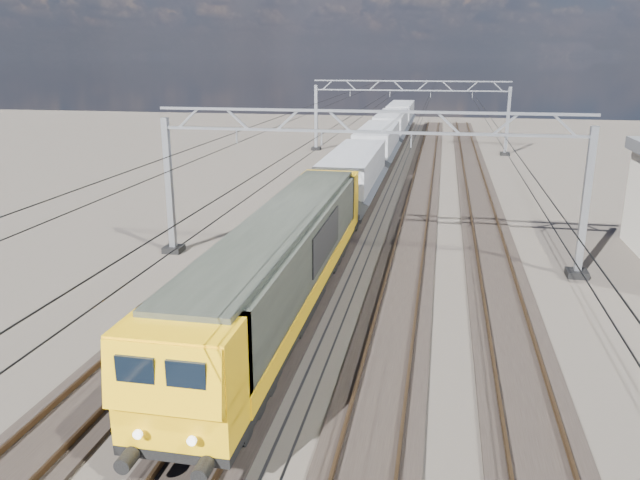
% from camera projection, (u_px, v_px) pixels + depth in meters
% --- Properties ---
extents(ground, '(160.00, 160.00, 0.00)m').
position_uv_depth(ground, '(351.00, 294.00, 25.54)').
color(ground, black).
rests_on(ground, ground).
extents(track_outer_west, '(2.60, 140.00, 0.30)m').
position_uv_depth(track_outer_west, '(212.00, 283.00, 26.62)').
color(track_outer_west, black).
rests_on(track_outer_west, ground).
extents(track_loco, '(2.60, 140.00, 0.30)m').
position_uv_depth(track_loco, '(303.00, 289.00, 25.88)').
color(track_loco, black).
rests_on(track_loco, ground).
extents(track_inner_east, '(2.60, 140.00, 0.30)m').
position_uv_depth(track_inner_east, '(400.00, 296.00, 25.15)').
color(track_inner_east, black).
rests_on(track_inner_east, ground).
extents(track_outer_east, '(2.60, 140.00, 0.30)m').
position_uv_depth(track_outer_east, '(502.00, 303.00, 24.42)').
color(track_outer_east, black).
rests_on(track_outer_east, ground).
extents(catenary_gantry_mid, '(19.90, 0.90, 7.11)m').
position_uv_depth(catenary_gantry_mid, '(365.00, 182.00, 28.20)').
color(catenary_gantry_mid, '#91969E').
rests_on(catenary_gantry_mid, ground).
extents(catenary_gantry_far, '(19.90, 0.90, 7.11)m').
position_uv_depth(catenary_gantry_far, '(409.00, 113.00, 62.09)').
color(catenary_gantry_far, '#91969E').
rests_on(catenary_gantry_far, ground).
extents(overhead_wires, '(12.03, 140.00, 0.53)m').
position_uv_depth(overhead_wires, '(375.00, 131.00, 31.44)').
color(overhead_wires, black).
rests_on(overhead_wires, ground).
extents(locomotive, '(2.76, 21.10, 3.62)m').
position_uv_depth(locomotive, '(284.00, 260.00, 22.38)').
color(locomotive, black).
rests_on(locomotive, ground).
extents(hopper_wagon_lead, '(3.38, 13.00, 3.25)m').
position_uv_depth(hopper_wagon_lead, '(354.00, 175.00, 39.06)').
color(hopper_wagon_lead, black).
rests_on(hopper_wagon_lead, ground).
extents(hopper_wagon_mid, '(3.38, 13.00, 3.25)m').
position_uv_depth(hopper_wagon_mid, '(377.00, 145.00, 52.43)').
color(hopper_wagon_mid, black).
rests_on(hopper_wagon_mid, ground).
extents(hopper_wagon_third, '(3.38, 13.00, 3.25)m').
position_uv_depth(hopper_wagon_third, '(391.00, 127.00, 65.80)').
color(hopper_wagon_third, black).
rests_on(hopper_wagon_third, ground).
extents(hopper_wagon_fourth, '(3.38, 13.00, 3.25)m').
position_uv_depth(hopper_wagon_fourth, '(401.00, 115.00, 79.17)').
color(hopper_wagon_fourth, black).
rests_on(hopper_wagon_fourth, ground).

